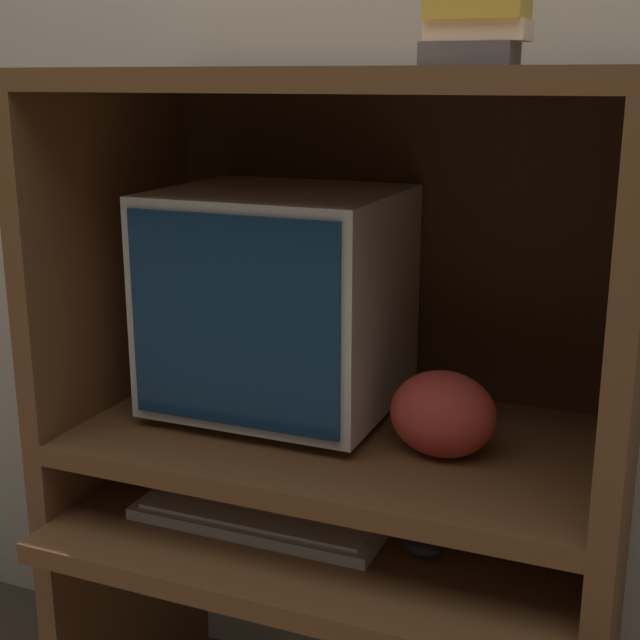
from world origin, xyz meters
The scene contains 9 objects.
wall_back centered at (0.00, 0.60, 1.30)m, with size 6.00×0.06×2.60m.
desk_base centered at (0.00, 0.22, 0.40)m, with size 0.99×0.62×0.60m.
desk_monitor_shelf centered at (0.00, 0.27, 0.72)m, with size 0.99×0.54×0.15m.
hutch_upper centered at (0.00, 0.30, 1.16)m, with size 0.99×0.54×0.63m.
crt_monitor centered at (-0.15, 0.32, 0.97)m, with size 0.42×0.39×0.42m.
keyboard centered at (-0.11, 0.14, 0.61)m, with size 0.45×0.14×0.03m.
mouse centered at (0.19, 0.15, 0.62)m, with size 0.06×0.04×0.03m.
snack_bag centered at (0.19, 0.23, 0.82)m, with size 0.18×0.13×0.15m.
book_stack centered at (0.22, 0.24, 1.44)m, with size 0.15×0.12×0.13m.
Camera 1 is at (0.54, -1.13, 1.36)m, focal length 50.00 mm.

